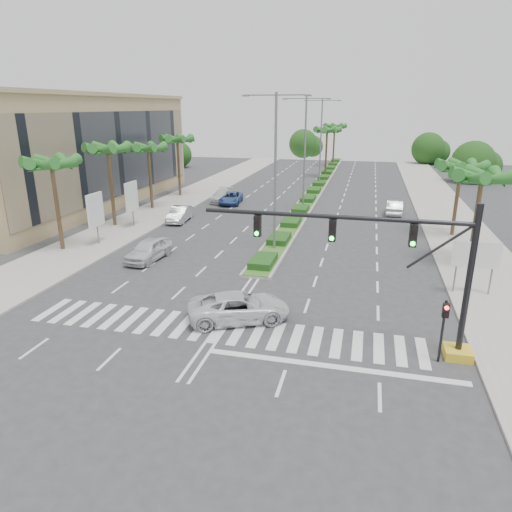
# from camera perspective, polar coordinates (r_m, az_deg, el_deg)

# --- Properties ---
(ground) EXTENTS (160.00, 160.00, 0.00)m
(ground) POSITION_cam_1_polar(r_m,az_deg,el_deg) (24.02, -4.55, -9.13)
(ground) COLOR #333335
(ground) RESTS_ON ground
(footpath_right) EXTENTS (6.00, 120.00, 0.15)m
(footpath_right) POSITION_cam_1_polar(r_m,az_deg,el_deg) (42.48, 24.58, 1.60)
(footpath_right) COLOR gray
(footpath_right) RESTS_ON ground
(footpath_left) EXTENTS (6.00, 120.00, 0.15)m
(footpath_left) POSITION_cam_1_polar(r_m,az_deg,el_deg) (47.17, -14.60, 4.20)
(footpath_left) COLOR gray
(footpath_left) RESTS_ON ground
(median) EXTENTS (2.20, 75.00, 0.20)m
(median) POSITION_cam_1_polar(r_m,az_deg,el_deg) (66.47, 7.77, 8.59)
(median) COLOR gray
(median) RESTS_ON ground
(median_grass) EXTENTS (1.80, 75.00, 0.04)m
(median_grass) POSITION_cam_1_polar(r_m,az_deg,el_deg) (66.45, 7.77, 8.69)
(median_grass) COLOR #386322
(median_grass) RESTS_ON median
(building) EXTENTS (12.00, 36.00, 12.00)m
(building) POSITION_cam_1_polar(r_m,az_deg,el_deg) (56.95, -22.03, 11.87)
(building) COLOR tan
(building) RESTS_ON ground
(signal_gantry) EXTENTS (12.60, 1.20, 7.20)m
(signal_gantry) POSITION_cam_1_polar(r_m,az_deg,el_deg) (21.70, 19.19, -3.22)
(signal_gantry) COLOR gold
(signal_gantry) RESTS_ON ground
(pedestrian_signal) EXTENTS (0.28, 0.36, 3.00)m
(pedestrian_signal) POSITION_cam_1_polar(r_m,az_deg,el_deg) (21.80, 22.44, -7.56)
(pedestrian_signal) COLOR black
(pedestrian_signal) RESTS_ON ground
(direction_sign) EXTENTS (2.70, 0.11, 3.40)m
(direction_sign) POSITION_cam_1_polar(r_m,az_deg,el_deg) (30.19, 25.79, -0.13)
(direction_sign) COLOR slate
(direction_sign) RESTS_ON ground
(billboard_near) EXTENTS (0.18, 2.10, 4.35)m
(billboard_near) POSITION_cam_1_polar(r_m,az_deg,el_deg) (39.50, -19.44, 5.40)
(billboard_near) COLOR slate
(billboard_near) RESTS_ON ground
(billboard_far) EXTENTS (0.18, 2.10, 4.35)m
(billboard_far) POSITION_cam_1_polar(r_m,az_deg,el_deg) (44.53, -15.30, 7.15)
(billboard_far) COLOR slate
(billboard_far) RESTS_ON ground
(palm_left_near) EXTENTS (4.57, 4.68, 7.55)m
(palm_left_near) POSITION_cam_1_polar(r_m,az_deg,el_deg) (38.46, -24.19, 10.19)
(palm_left_near) COLOR brown
(palm_left_near) RESTS_ON ground
(palm_left_mid) EXTENTS (4.57, 4.68, 7.95)m
(palm_left_mid) POSITION_cam_1_polar(r_m,az_deg,el_deg) (44.98, -18.03, 12.32)
(palm_left_mid) COLOR brown
(palm_left_mid) RESTS_ON ground
(palm_left_far) EXTENTS (4.57, 4.68, 7.35)m
(palm_left_far) POSITION_cam_1_polar(r_m,az_deg,el_deg) (51.99, -13.32, 12.75)
(palm_left_far) COLOR brown
(palm_left_far) RESTS_ON ground
(palm_left_end) EXTENTS (4.57, 4.68, 7.75)m
(palm_left_end) POSITION_cam_1_polar(r_m,az_deg,el_deg) (59.19, -9.79, 13.94)
(palm_left_end) COLOR brown
(palm_left_end) RESTS_ON ground
(palm_right_near) EXTENTS (4.57, 4.68, 7.05)m
(palm_right_near) POSITION_cam_1_polar(r_m,az_deg,el_deg) (35.36, 26.39, 8.53)
(palm_right_near) COLOR brown
(palm_right_near) RESTS_ON ground
(palm_right_far) EXTENTS (4.57, 4.68, 6.75)m
(palm_right_far) POSITION_cam_1_polar(r_m,az_deg,el_deg) (43.18, 24.23, 9.86)
(palm_right_far) COLOR brown
(palm_right_far) RESTS_ON ground
(palm_median_a) EXTENTS (4.57, 4.68, 8.05)m
(palm_median_a) POSITION_cam_1_polar(r_m,az_deg,el_deg) (75.62, 8.88, 15.08)
(palm_median_a) COLOR brown
(palm_median_a) RESTS_ON ground
(palm_median_b) EXTENTS (4.57, 4.68, 8.05)m
(palm_median_b) POSITION_cam_1_polar(r_m,az_deg,el_deg) (90.55, 9.81, 15.51)
(palm_median_b) COLOR brown
(palm_median_b) RESTS_ON ground
(streetlight_near) EXTENTS (5.10, 0.25, 12.00)m
(streetlight_near) POSITION_cam_1_polar(r_m,az_deg,el_deg) (35.15, 2.44, 11.32)
(streetlight_near) COLOR slate
(streetlight_near) RESTS_ON ground
(streetlight_mid) EXTENTS (5.10, 0.25, 12.00)m
(streetlight_mid) POSITION_cam_1_polar(r_m,az_deg,el_deg) (50.85, 6.14, 13.36)
(streetlight_mid) COLOR slate
(streetlight_mid) RESTS_ON ground
(streetlight_far) EXTENTS (5.10, 0.25, 12.00)m
(streetlight_far) POSITION_cam_1_polar(r_m,az_deg,el_deg) (66.70, 8.12, 14.41)
(streetlight_far) COLOR slate
(streetlight_far) RESTS_ON ground
(car_parked_a) EXTENTS (2.27, 4.85, 1.60)m
(car_parked_a) POSITION_cam_1_polar(r_m,az_deg,el_deg) (35.07, -13.28, 0.78)
(car_parked_a) COLOR silver
(car_parked_a) RESTS_ON ground
(car_parked_b) EXTENTS (1.97, 4.66, 1.50)m
(car_parked_b) POSITION_cam_1_polar(r_m,az_deg,el_deg) (46.46, -9.49, 5.19)
(car_parked_b) COLOR silver
(car_parked_b) RESTS_ON ground
(car_parked_c) EXTENTS (2.82, 5.16, 1.37)m
(car_parked_c) POSITION_cam_1_polar(r_m,az_deg,el_deg) (54.46, -3.16, 7.24)
(car_parked_c) COLOR #2B4986
(car_parked_c) RESTS_ON ground
(car_parked_d) EXTENTS (2.44, 5.14, 1.45)m
(car_parked_d) POSITION_cam_1_polar(r_m,az_deg,el_deg) (55.83, -4.29, 7.53)
(car_parked_d) COLOR silver
(car_parked_d) RESTS_ON ground
(car_crossing) EXTENTS (6.03, 4.55, 1.52)m
(car_crossing) POSITION_cam_1_polar(r_m,az_deg,el_deg) (24.65, -2.16, -6.38)
(car_crossing) COLOR silver
(car_crossing) RESTS_ON ground
(car_right) EXTENTS (1.98, 4.80, 1.55)m
(car_right) POSITION_cam_1_polar(r_m,az_deg,el_deg) (51.04, 16.97, 5.84)
(car_right) COLOR #B4B4BA
(car_right) RESTS_ON ground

